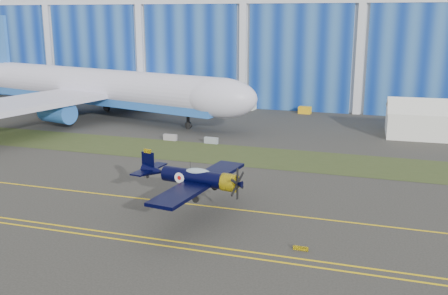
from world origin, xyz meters
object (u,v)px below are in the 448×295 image
(tent, at_px, (430,117))
(tug, at_px, (305,110))
(warbird, at_px, (194,177))
(shipping_container, at_px, (240,102))
(jetliner, at_px, (97,48))

(tent, xyz_separation_m, tug, (-20.93, 12.99, -2.27))
(warbird, bearing_deg, tent, 69.78)
(warbird, height_order, tug, warbird)
(tent, distance_m, shipping_container, 36.69)
(tent, distance_m, tug, 24.74)
(warbird, distance_m, jetliner, 52.78)
(jetliner, relative_size, tug, 37.35)
(warbird, bearing_deg, jetliner, 137.89)
(jetliner, height_order, tug, jetliner)
(shipping_container, xyz_separation_m, tug, (12.88, -1.15, -0.64))
(warbird, relative_size, tent, 1.19)
(jetliner, xyz_separation_m, tent, (55.64, 1.45, -9.37))
(jetliner, distance_m, shipping_container, 28.99)
(jetliner, height_order, shipping_container, jetliner)
(tent, relative_size, tug, 5.82)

